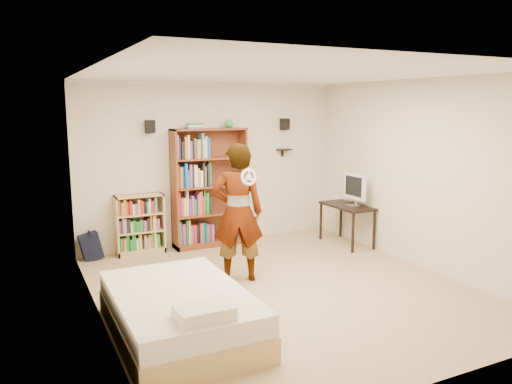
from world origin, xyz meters
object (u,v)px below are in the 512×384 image
person (238,213)px  computer_desk (347,225)px  tall_bookshelf (210,188)px  daybed (179,307)px  low_bookshelf (140,224)px

person → computer_desk: bearing=-140.8°
tall_bookshelf → daybed: (-1.47, -2.98, -0.69)m
tall_bookshelf → daybed: 3.40m
tall_bookshelf → computer_desk: 2.39m
daybed → low_bookshelf: bearing=84.2°
low_bookshelf → daybed: low_bookshelf is taller
low_bookshelf → person: bearing=-63.2°
low_bookshelf → person: 2.05m
tall_bookshelf → person: size_ratio=1.06×
daybed → person: person is taller
tall_bookshelf → person: bearing=-98.7°
person → daybed: bearing=66.4°
low_bookshelf → daybed: (-0.31, -3.02, -0.18)m
tall_bookshelf → daybed: bearing=-116.3°
daybed → computer_desk: bearing=29.6°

